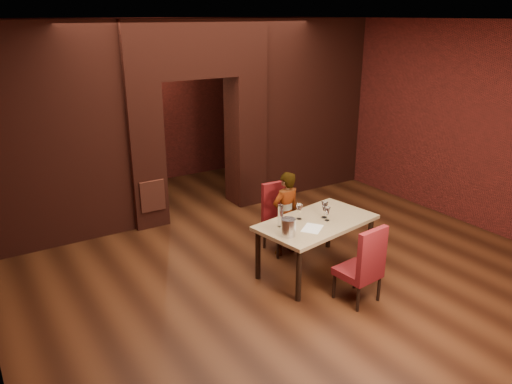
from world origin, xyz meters
TOP-DOWN VIEW (x-y plane):
  - floor at (0.00, 0.00)m, footprint 8.00×8.00m
  - ceiling at (0.00, 0.00)m, footprint 7.00×8.00m
  - wall_back at (0.00, 4.00)m, footprint 7.00×0.04m
  - wall_right at (3.50, 0.00)m, footprint 0.04×8.00m
  - pillar_left at (-0.95, 2.00)m, footprint 0.55×0.55m
  - pillar_right at (0.95, 2.00)m, footprint 0.55×0.55m
  - lintel at (0.00, 2.00)m, footprint 2.45×0.55m
  - wing_wall_left at (-2.36, 2.00)m, footprint 2.28×0.35m
  - wing_wall_right at (2.36, 2.00)m, footprint 2.28×0.35m
  - vent_panel at (-0.95, 1.71)m, footprint 0.40×0.03m
  - rear_door at (-0.40, 3.94)m, footprint 0.90×0.08m
  - rear_door_frame at (-0.40, 3.90)m, footprint 1.02×0.04m
  - dining_table at (0.33, -0.80)m, footprint 1.68×1.12m
  - chair_far at (0.33, -0.05)m, footprint 0.48×0.48m
  - chair_near at (0.31, -1.62)m, footprint 0.49×0.49m
  - person_seated at (0.30, -0.15)m, footprint 0.47×0.32m
  - wine_glass_a at (0.18, -0.63)m, footprint 0.08×0.08m
  - wine_glass_b at (0.48, -0.77)m, footprint 0.09×0.09m
  - wine_glass_c at (0.45, -0.86)m, footprint 0.08×0.08m
  - tasting_sheet at (0.13, -0.96)m, footprint 0.37×0.35m
  - wine_bucket at (-0.25, -0.97)m, footprint 0.18×0.18m
  - water_bottle at (-0.17, -0.69)m, footprint 0.07×0.07m
  - potted_plant at (1.08, 0.01)m, footprint 0.50×0.47m

SIDE VIEW (x-z plane):
  - floor at x=0.00m, z-range 0.00..0.00m
  - potted_plant at x=1.08m, z-range 0.00..0.46m
  - dining_table at x=0.33m, z-range 0.00..0.73m
  - chair_near at x=0.31m, z-range 0.00..0.98m
  - chair_far at x=0.33m, z-range 0.00..1.00m
  - vent_panel at x=-0.95m, z-range 0.30..0.80m
  - person_seated at x=0.30m, z-range 0.00..1.23m
  - tasting_sheet at x=0.13m, z-range 0.73..0.74m
  - wine_glass_c at x=0.45m, z-range 0.73..0.92m
  - wine_glass_a at x=0.18m, z-range 0.73..0.94m
  - wine_bucket at x=-0.25m, z-range 0.73..0.95m
  - wine_glass_b at x=0.48m, z-range 0.73..0.95m
  - water_bottle at x=-0.17m, z-range 0.73..1.03m
  - rear_door at x=-0.40m, z-range 0.00..2.10m
  - rear_door_frame at x=-0.40m, z-range -0.06..2.16m
  - pillar_left at x=-0.95m, z-range 0.00..2.30m
  - pillar_right at x=0.95m, z-range 0.00..2.30m
  - wall_back at x=0.00m, z-range 0.00..3.20m
  - wall_right at x=3.50m, z-range 0.00..3.20m
  - wing_wall_left at x=-2.36m, z-range 0.00..3.20m
  - wing_wall_right at x=2.36m, z-range 0.00..3.20m
  - lintel at x=0.00m, z-range 2.30..3.20m
  - ceiling at x=0.00m, z-range 3.18..3.22m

